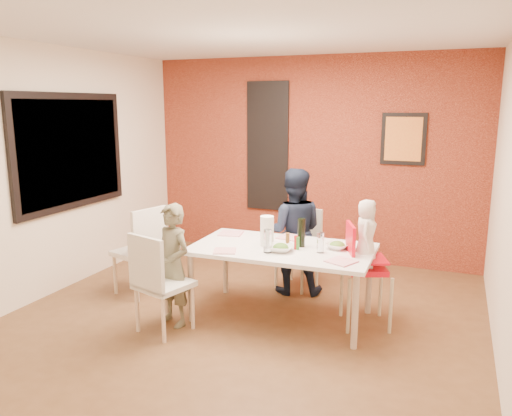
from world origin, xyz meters
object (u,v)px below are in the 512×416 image
at_px(chair_near, 157,279).
at_px(chair_left, 143,246).
at_px(wine_bottle, 301,233).
at_px(toddler, 366,233).
at_px(child_far, 293,231).
at_px(dining_table, 282,253).
at_px(paper_towel_roll, 267,231).
at_px(child_near, 173,265).
at_px(high_chair, 362,265).
at_px(chair_far, 301,243).

height_order(chair_near, chair_left, chair_left).
distance_m(chair_left, wine_bottle, 1.79).
bearing_deg(toddler, child_far, 52.65).
bearing_deg(dining_table, chair_left, -179.82).
relative_size(wine_bottle, paper_towel_roll, 0.94).
relative_size(chair_near, child_near, 0.81).
distance_m(chair_left, high_chair, 2.35).
xyz_separation_m(chair_left, high_chair, (2.35, 0.12, 0.04)).
xyz_separation_m(chair_far, high_chair, (0.85, -0.81, 0.09)).
relative_size(chair_far, wine_bottle, 3.25).
height_order(chair_far, toddler, toddler).
relative_size(dining_table, wine_bottle, 6.27).
distance_m(chair_far, wine_bottle, 0.95).
xyz_separation_m(dining_table, high_chair, (0.75, 0.12, -0.06)).
bearing_deg(chair_left, toddler, 109.45).
relative_size(child_near, paper_towel_roll, 3.96).
relative_size(dining_table, child_far, 1.25).
xyz_separation_m(chair_near, wine_bottle, (1.09, 0.86, 0.33)).
distance_m(chair_far, toddler, 1.24).
height_order(chair_near, child_near, child_near).
bearing_deg(high_chair, chair_left, 71.15).
distance_m(high_chair, paper_towel_roll, 0.95).
bearing_deg(paper_towel_roll, chair_near, -135.99).
relative_size(chair_far, child_near, 0.77).
distance_m(chair_far, paper_towel_roll, 1.02).
xyz_separation_m(high_chair, paper_towel_roll, (-0.90, -0.14, 0.27)).
distance_m(child_far, toddler, 1.07).
bearing_deg(chair_left, paper_towel_roll, 105.53).
distance_m(child_near, wine_bottle, 1.26).
bearing_deg(child_far, paper_towel_roll, 71.53).
height_order(toddler, wine_bottle, toddler).
height_order(chair_left, high_chair, chair_left).
relative_size(dining_table, paper_towel_roll, 5.90).
distance_m(high_chair, child_far, 1.04).
height_order(chair_far, child_near, child_near).
xyz_separation_m(chair_far, child_far, (-0.02, -0.24, 0.19)).
bearing_deg(paper_towel_roll, child_far, 87.03).
relative_size(dining_table, chair_left, 1.76).
bearing_deg(chair_near, toddler, -135.99).
height_order(high_chair, paper_towel_roll, paper_towel_roll).
relative_size(chair_far, chair_left, 0.91).
xyz_separation_m(dining_table, child_near, (-0.91, -0.53, -0.07)).
xyz_separation_m(high_chair, child_near, (-1.66, -0.65, -0.01)).
relative_size(child_near, wine_bottle, 4.22).
relative_size(high_chair, child_near, 0.84).
bearing_deg(chair_left, wine_bottle, 108.99).
bearing_deg(wine_bottle, toddler, 4.69).
bearing_deg(child_far, high_chair, 130.79).
xyz_separation_m(chair_left, child_far, (1.48, 0.70, 0.15)).
bearing_deg(child_near, chair_far, 81.62).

